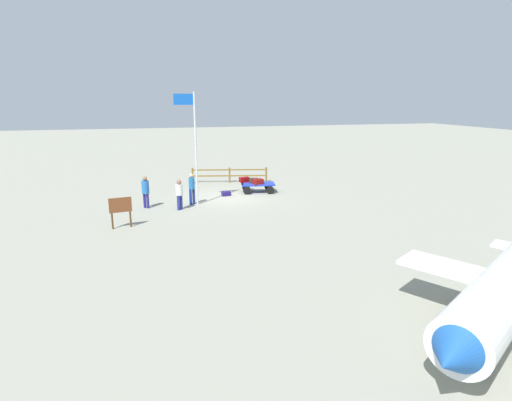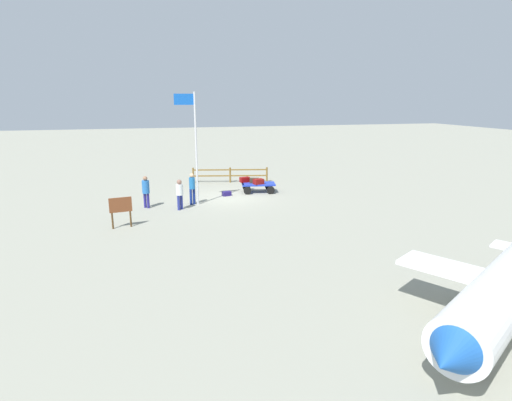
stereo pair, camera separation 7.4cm
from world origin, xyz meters
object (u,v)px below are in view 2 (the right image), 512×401
object	(u,v)px
luggage_cart	(258,185)
flagpole	(194,139)
suitcase_navy	(254,181)
signboard	(121,208)
worker_trailing	(180,192)
worker_supervisor	(146,189)
suitcase_dark	(227,194)
suitcase_olive	(245,180)
worker_lead	(192,187)
airplane_near	(503,292)
suitcase_tan	(258,182)

from	to	relation	value
luggage_cart	flagpole	size ratio (longest dim) A/B	0.36
suitcase_navy	signboard	distance (m)	9.23
suitcase_navy	worker_trailing	world-z (taller)	worker_trailing
luggage_cart	worker_trailing	world-z (taller)	worker_trailing
luggage_cart	worker_supervisor	size ratio (longest dim) A/B	1.28
suitcase_navy	suitcase_dark	xyz separation A→B (m)	(1.81, 0.54, -0.59)
suitcase_olive	worker_lead	world-z (taller)	worker_lead
suitcase_dark	signboard	size ratio (longest dim) A/B	0.40
signboard	suitcase_navy	bearing A→B (deg)	-143.76
airplane_near	signboard	xyz separation A→B (m)	(9.24, -11.18, -0.17)
suitcase_olive	airplane_near	bearing A→B (deg)	97.62
luggage_cart	suitcase_navy	distance (m)	0.38
suitcase_dark	worker_supervisor	xyz separation A→B (m)	(4.55, 1.66, 0.86)
suitcase_dark	worker_lead	xyz separation A→B (m)	(2.15, 1.54, 0.85)
luggage_cart	suitcase_navy	size ratio (longest dim) A/B	3.51
worker_trailing	suitcase_tan	bearing A→B (deg)	-151.59
suitcase_navy	suitcase_olive	distance (m)	0.64
suitcase_olive	suitcase_dark	distance (m)	1.74
worker_trailing	suitcase_olive	bearing A→B (deg)	-140.85
suitcase_tan	worker_lead	bearing A→B (deg)	22.44
luggage_cart	suitcase_dark	xyz separation A→B (m)	(2.02, 0.43, -0.30)
luggage_cart	airplane_near	size ratio (longest dim) A/B	0.29
luggage_cart	signboard	size ratio (longest dim) A/B	1.56
worker_trailing	airplane_near	world-z (taller)	airplane_near
luggage_cart	worker_supervisor	distance (m)	6.92
suitcase_olive	worker_supervisor	size ratio (longest dim) A/B	0.38
suitcase_tan	worker_supervisor	distance (m)	6.78
luggage_cart	flagpole	world-z (taller)	flagpole
worker_trailing	airplane_near	xyz separation A→B (m)	(-6.50, 13.62, 0.16)
worker_lead	airplane_near	distance (m)	15.65
luggage_cart	suitcase_navy	bearing A→B (deg)	-28.22
suitcase_navy	signboard	bearing A→B (deg)	36.24
flagpole	worker_supervisor	bearing A→B (deg)	1.14
luggage_cart	signboard	xyz separation A→B (m)	(7.65, 5.34, 0.49)
suitcase_dark	airplane_near	bearing A→B (deg)	102.62
suitcase_olive	flagpole	bearing A→B (deg)	37.73
suitcase_navy	worker_lead	bearing A→B (deg)	27.73
suitcase_navy	suitcase_tan	bearing A→B (deg)	113.91
suitcase_navy	worker_lead	size ratio (longest dim) A/B	0.36
suitcase_olive	worker_lead	xyz separation A→B (m)	(3.48, 2.50, 0.26)
suitcase_dark	worker_lead	bearing A→B (deg)	35.65
suitcase_navy	worker_supervisor	world-z (taller)	worker_supervisor
flagpole	signboard	bearing A→B (deg)	42.27
worker_trailing	signboard	xyz separation A→B (m)	(2.74, 2.44, -0.02)
luggage_cart	flagpole	distance (m)	5.45
suitcase_dark	worker_lead	size ratio (longest dim) A/B	0.32
suitcase_tan	suitcase_navy	bearing A→B (deg)	-66.09
suitcase_olive	suitcase_navy	bearing A→B (deg)	139.33
worker_trailing	flagpole	distance (m)	2.86
suitcase_dark	flagpole	distance (m)	4.24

